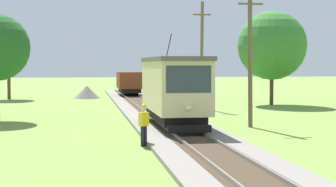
# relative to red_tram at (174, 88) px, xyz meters

# --- Properties ---
(red_tram) EXTENTS (2.60, 8.54, 4.79)m
(red_tram) POSITION_rel_red_tram_xyz_m (0.00, 0.00, 0.00)
(red_tram) COLOR beige
(red_tram) RESTS_ON rail_right
(freight_car) EXTENTS (2.40, 5.20, 2.31)m
(freight_car) POSITION_rel_red_tram_xyz_m (-0.00, 27.63, -0.64)
(freight_car) COLOR brown
(freight_car) RESTS_ON rail_right
(utility_pole_mid) EXTENTS (1.40, 0.53, 7.66)m
(utility_pole_mid) POSITION_rel_red_tram_xyz_m (4.28, 0.26, 1.73)
(utility_pole_mid) COLOR brown
(utility_pole_mid) RESTS_ON ground
(utility_pole_far) EXTENTS (1.40, 0.60, 8.24)m
(utility_pole_far) POSITION_rel_red_tram_xyz_m (4.28, 12.27, 2.02)
(utility_pole_far) COLOR brown
(utility_pole_far) RESTS_ON ground
(gravel_pile) EXTENTS (2.67, 2.67, 1.29)m
(gravel_pile) POSITION_rel_red_tram_xyz_m (-4.44, 25.89, -1.55)
(gravel_pile) COLOR gray
(gravel_pile) RESTS_ON ground
(track_worker) EXTENTS (0.45, 0.41, 1.78)m
(track_worker) POSITION_rel_red_tram_xyz_m (-2.26, -5.66, -1.21)
(track_worker) COLOR black
(track_worker) RESTS_ON ground
(tree_right_near) EXTENTS (5.81, 5.81, 7.93)m
(tree_right_near) POSITION_rel_red_tram_xyz_m (10.96, 14.99, 2.82)
(tree_right_near) COLOR #4C3823
(tree_right_near) RESTS_ON ground
(tree_left_far) EXTENTS (4.16, 4.16, 7.48)m
(tree_left_far) POSITION_rel_red_tram_xyz_m (-12.07, 26.42, 3.19)
(tree_left_far) COLOR #4C3823
(tree_left_far) RESTS_ON ground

